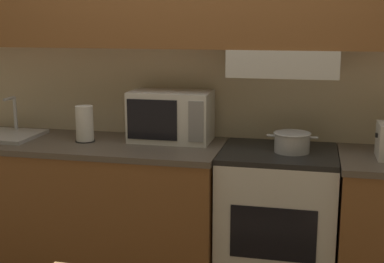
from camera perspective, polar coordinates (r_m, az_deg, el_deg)
name	(u,v)px	position (r m, az deg, el deg)	size (l,w,h in m)	color
ground_plane	(203,262)	(3.84, 1.20, -13.74)	(16.00, 16.00, 0.00)	brown
wall_back	(204,39)	(3.40, 1.29, 9.86)	(5.52, 0.38, 2.55)	beige
lower_counter_main	(89,209)	(3.59, -10.97, -8.07)	(1.74, 0.67, 0.90)	brown
stove_range	(276,223)	(3.33, 9.00, -9.60)	(0.68, 0.61, 0.90)	silver
cooking_pot	(292,141)	(3.16, 10.63, -1.05)	(0.29, 0.22, 0.12)	#B7BABF
microwave	(171,116)	(3.39, -2.25, 1.64)	(0.51, 0.30, 0.32)	silver
sink_basin	(4,135)	(3.73, -19.38, -0.31)	(0.44, 0.40, 0.25)	#B7BABF
paper_towel_roll	(85,124)	(3.44, -11.38, 0.80)	(0.13, 0.13, 0.23)	black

